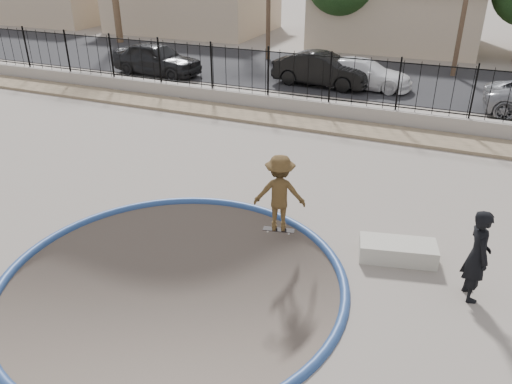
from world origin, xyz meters
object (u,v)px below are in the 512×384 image
at_px(videographer, 477,256).
at_px(car_b, 322,70).
at_px(skater, 280,197).
at_px(concrete_ledge, 397,251).
at_px(skateboard, 279,230).
at_px(car_c, 363,73).
at_px(car_a, 157,59).

bearing_deg(videographer, car_b, 7.96).
bearing_deg(skater, videographer, 151.96).
relative_size(concrete_ledge, car_b, 0.35).
bearing_deg(skater, car_b, -95.37).
bearing_deg(skateboard, car_c, 82.21).
bearing_deg(concrete_ledge, skateboard, 179.24).
distance_m(concrete_ledge, car_b, 14.12).
xyz_separation_m(skater, concrete_ledge, (2.72, -0.04, -0.72)).
bearing_deg(car_b, videographer, -147.21).
xyz_separation_m(videographer, car_b, (-6.98, 13.73, -0.15)).
xyz_separation_m(videographer, car_c, (-5.17, 14.18, -0.25)).
distance_m(skateboard, car_c, 13.45).
height_order(concrete_ledge, car_b, car_b).
bearing_deg(car_c, car_b, 107.03).
bearing_deg(skateboard, car_b, 90.20).
xyz_separation_m(skater, car_b, (-2.79, 12.95, -0.14)).
relative_size(videographer, car_b, 0.41).
xyz_separation_m(videographer, car_a, (-15.21, 12.58, -0.11)).
bearing_deg(videographer, concrete_ledge, 44.23).
bearing_deg(skater, car_a, -64.49).
relative_size(skateboard, car_c, 0.17).
bearing_deg(skateboard, car_a, 121.08).
relative_size(skater, car_a, 0.40).
height_order(skateboard, car_a, car_a).
relative_size(concrete_ledge, car_a, 0.35).
bearing_deg(videographer, car_a, 31.41).
height_order(skater, car_c, skater).
bearing_deg(concrete_ledge, videographer, -26.77).
bearing_deg(concrete_ledge, skater, 179.24).
height_order(skater, car_b, skater).
distance_m(concrete_ledge, car_c, 13.94).
height_order(videographer, car_b, videographer).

